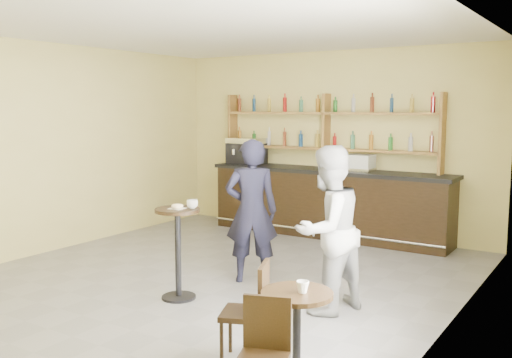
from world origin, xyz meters
The scene contains 21 objects.
floor centered at (0.00, 0.00, 0.00)m, with size 7.00×7.00×0.00m, color slate.
ceiling centered at (0.00, 0.00, 3.20)m, with size 7.00×7.00×0.00m, color white.
wall_back centered at (0.00, 3.50, 1.60)m, with size 7.00×7.00×0.00m, color #E2D480.
wall_left centered at (-3.00, 0.00, 1.60)m, with size 7.00×7.00×0.00m, color #E2D480.
wall_right centered at (3.00, 0.00, 1.60)m, with size 7.00×7.00×0.00m, color #E2D480.
window_pane centered at (2.99, -1.20, 1.70)m, with size 2.00×2.00×0.00m, color white.
window_frame centered at (2.99, -1.20, 1.70)m, with size 0.04×1.70×2.10m, color black, non-canonical shape.
shelf_unit centered at (0.00, 3.37, 1.81)m, with size 4.00×0.26×1.40m, color brown, non-canonical shape.
liquor_bottles centered at (0.00, 3.37, 1.98)m, with size 3.68×0.10×1.00m, color #8C5919, non-canonical shape.
bar_counter centered at (0.16, 3.15, 0.59)m, with size 4.32×0.84×1.17m, color black, non-canonical shape.
espresso_machine centered at (-1.53, 3.15, 1.41)m, with size 0.67×0.43×0.48m, color black, non-canonical shape.
pastry_case centered at (0.73, 3.15, 1.31)m, with size 0.46×0.37×0.27m, color silver, non-canonical shape.
pedestal_table centered at (0.13, -0.76, 0.53)m, with size 0.52×0.52×1.07m, color black, non-canonical shape.
napkin centered at (0.13, -0.76, 1.07)m, with size 0.16×0.16×0.00m, color white.
donut centered at (0.14, -0.77, 1.10)m, with size 0.14×0.14×0.05m, color gold.
cup_pedestal centered at (0.27, -0.66, 1.12)m, with size 0.13×0.13×0.10m, color white.
man_main centered at (0.47, 0.27, 0.92)m, with size 0.67×0.44×1.83m, color black.
cafe_table centered at (2.26, -1.77, 0.37)m, with size 0.59×0.59×0.75m, color black, non-canonical shape.
cup_cafe centered at (2.31, -1.77, 0.79)m, with size 0.10×0.10×0.10m, color white.
chair_west centered at (1.71, -1.72, 0.45)m, with size 0.39×0.39×0.89m, color black, non-canonical shape.
patron_second centered at (1.77, -0.20, 0.91)m, with size 0.89×0.69×1.82m, color #9B9CA0.
Camera 1 is at (4.39, -5.68, 2.23)m, focal length 40.00 mm.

